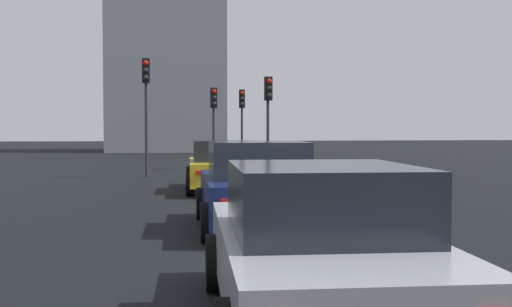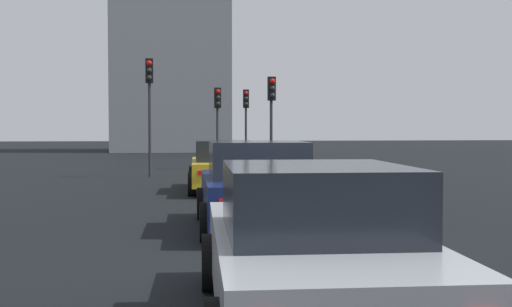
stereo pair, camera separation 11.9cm
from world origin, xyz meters
TOP-DOWN VIEW (x-y plane):
  - ground_plane at (0.00, 0.00)m, footprint 160.00×160.00m
  - car_yellow_lead at (9.66, 0.16)m, footprint 4.46×2.12m
  - car_navy_second at (2.69, 0.06)m, footprint 4.07×2.14m
  - car_silver_third at (-2.92, 0.24)m, footprint 4.37×2.10m
  - traffic_light_near_left at (19.19, -0.26)m, footprint 0.33×0.31m
  - traffic_light_near_right at (22.26, -1.85)m, footprint 0.32×0.28m
  - traffic_light_far_left at (15.07, -2.06)m, footprint 0.33×0.30m
  - traffic_light_far_right at (14.98, 2.51)m, footprint 0.32×0.28m
  - building_facade_left at (41.98, 2.00)m, footprint 8.14×8.97m

SIDE VIEW (x-z plane):
  - ground_plane at x=0.00m, z-range -0.20..0.00m
  - car_yellow_lead at x=9.66m, z-range -0.02..1.45m
  - car_silver_third at x=-2.92m, z-range -0.02..1.48m
  - car_navy_second at x=2.69m, z-range -0.03..1.55m
  - traffic_light_near_left at x=19.19m, z-range 0.80..4.40m
  - traffic_light_near_right at x=22.26m, z-range 0.82..4.54m
  - traffic_light_far_left at x=15.07m, z-range 0.83..4.60m
  - traffic_light_far_right at x=14.98m, z-range 0.95..5.33m
  - building_facade_left at x=41.98m, z-range 0.00..14.23m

